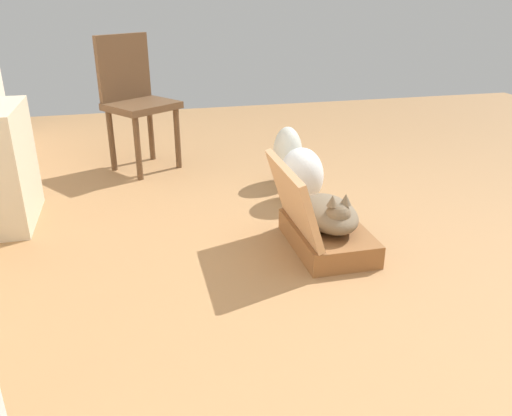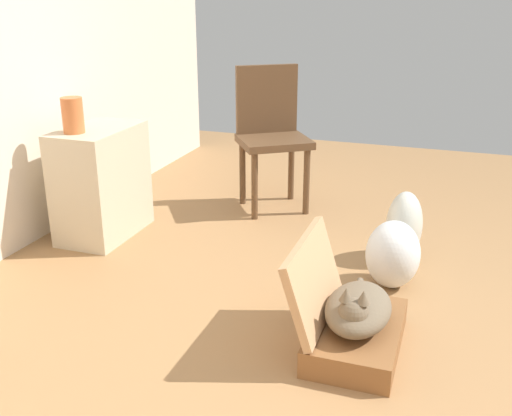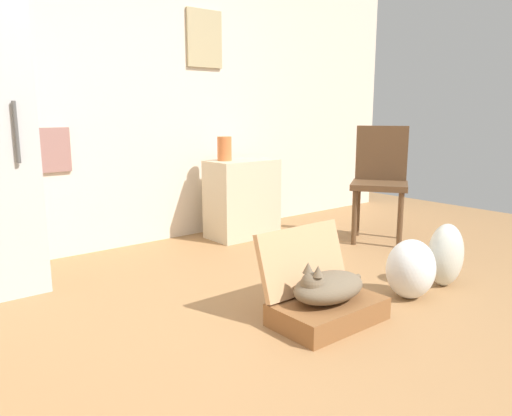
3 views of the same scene
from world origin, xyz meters
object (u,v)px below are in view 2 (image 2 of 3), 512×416
Objects in this scene: chair at (271,131)px; cat at (358,309)px; plastic_bag_white at (393,254)px; vase_tall at (73,115)px; plastic_bag_clear at (404,226)px; suitcase_base at (356,336)px; side_table at (101,182)px.

cat is at bearing -95.66° from chair.
vase_tall is (-0.03, 1.86, 0.61)m from plastic_bag_white.
plastic_bag_clear is (0.36, -0.02, 0.02)m from plastic_bag_white.
plastic_bag_clear is at bearing -2.66° from plastic_bag_white.
chair reaches higher than plastic_bag_clear.
side_table reaches higher than suitcase_base.
plastic_bag_white is at bearing -93.83° from side_table.
suitcase_base is at bearing -113.75° from side_table.
suitcase_base is 1.02m from plastic_bag_clear.
plastic_bag_white is 0.88× the size of plastic_bag_clear.
chair is at bearing 29.19° from cat.
cat is at bearing 175.30° from plastic_bag_clear.
suitcase_base is 0.86× the size of side_table.
suitcase_base is at bearing 174.13° from plastic_bag_white.
suitcase_base is 2.89× the size of vase_tall.
side_table is at bearing -169.00° from chair.
plastic_bag_white is 1.82m from side_table.
chair is at bearing 58.12° from plastic_bag_clear.
chair is (0.86, -0.83, 0.20)m from side_table.
side_table is at bearing 86.17° from plastic_bag_white.
side_table is at bearing -17.87° from vase_tall.
chair reaches higher than plastic_bag_white.
side_table is (0.77, 1.74, 0.28)m from suitcase_base.
plastic_bag_white is at bearing 177.34° from plastic_bag_clear.
cat is 1.02m from plastic_bag_clear.
suitcase_base is at bearing -95.47° from chair.
vase_tall is (-0.15, 0.05, 0.45)m from side_table.
vase_tall is at bearing 90.89° from plastic_bag_white.
side_table reaches higher than cat.
chair reaches higher than cat.
suitcase_base is 0.66m from plastic_bag_white.
chair is at bearing -44.15° from side_table.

